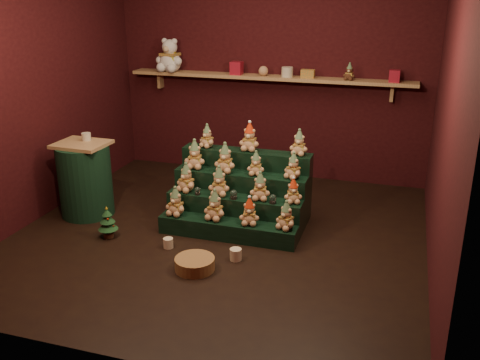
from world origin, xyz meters
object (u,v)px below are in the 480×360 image
(snow_globe_c, at_px, (273,199))
(wicker_basket, at_px, (195,264))
(side_table, at_px, (85,179))
(mug_left, at_px, (168,243))
(riser_tier_front, at_px, (227,230))
(snow_globe_a, at_px, (198,191))
(white_bear, at_px, (170,51))
(mug_right, at_px, (236,254))
(snow_globe_b, at_px, (234,194))
(mini_christmas_tree, at_px, (108,222))
(brown_bear, at_px, (349,72))

(snow_globe_c, bearing_deg, wicker_basket, -120.14)
(side_table, distance_m, mug_left, 1.33)
(riser_tier_front, distance_m, snow_globe_a, 0.51)
(mug_left, bearing_deg, white_bear, 112.41)
(side_table, distance_m, mug_right, 1.98)
(snow_globe_b, relative_size, side_table, 0.12)
(snow_globe_b, height_order, side_table, side_table)
(mini_christmas_tree, height_order, wicker_basket, mini_christmas_tree)
(snow_globe_a, bearing_deg, mug_left, -100.96)
(snow_globe_b, distance_m, mini_christmas_tree, 1.28)
(mini_christmas_tree, bearing_deg, white_bear, 96.75)
(mug_right, relative_size, brown_bear, 0.56)
(snow_globe_b, xyz_separation_m, mini_christmas_tree, (-1.15, -0.50, -0.24))
(mug_left, height_order, wicker_basket, wicker_basket)
(snow_globe_c, bearing_deg, riser_tier_front, -159.04)
(side_table, bearing_deg, riser_tier_front, -2.24)
(mug_right, distance_m, brown_bear, 2.75)
(riser_tier_front, relative_size, snow_globe_a, 17.38)
(snow_globe_c, relative_size, mini_christmas_tree, 0.28)
(snow_globe_b, distance_m, mug_right, 0.70)
(snow_globe_c, distance_m, white_bear, 2.76)
(snow_globe_c, height_order, mini_christmas_tree, snow_globe_c)
(snow_globe_c, xyz_separation_m, wicker_basket, (-0.49, -0.85, -0.35))
(snow_globe_c, xyz_separation_m, mug_left, (-0.89, -0.53, -0.36))
(snow_globe_a, bearing_deg, wicker_basket, -70.52)
(mug_left, relative_size, mug_right, 0.88)
(side_table, height_order, wicker_basket, side_table)
(white_bear, xyz_separation_m, brown_bear, (2.30, 0.00, -0.17))
(side_table, distance_m, mini_christmas_tree, 0.73)
(mug_left, relative_size, white_bear, 0.18)
(snow_globe_c, distance_m, mug_left, 1.10)
(snow_globe_b, xyz_separation_m, white_bear, (-1.42, 1.72, 1.18))
(snow_globe_c, distance_m, mug_right, 0.70)
(white_bear, bearing_deg, wicker_basket, -55.50)
(riser_tier_front, xyz_separation_m, snow_globe_a, (-0.37, 0.16, 0.31))
(snow_globe_c, height_order, side_table, side_table)
(side_table, height_order, white_bear, white_bear)
(snow_globe_a, xyz_separation_m, brown_bear, (1.27, 1.72, 1.02))
(mug_right, bearing_deg, white_bear, 125.30)
(mini_christmas_tree, xyz_separation_m, mug_right, (1.36, -0.07, -0.11))
(snow_globe_b, bearing_deg, side_table, -178.55)
(white_bear, bearing_deg, side_table, -91.15)
(riser_tier_front, distance_m, white_bear, 2.78)
(brown_bear, bearing_deg, mini_christmas_tree, -123.67)
(mug_left, bearing_deg, side_table, 157.67)
(snow_globe_c, xyz_separation_m, mini_christmas_tree, (-1.56, -0.50, -0.24))
(wicker_basket, bearing_deg, white_bear, 117.37)
(mug_left, bearing_deg, snow_globe_c, 30.60)
(snow_globe_a, xyz_separation_m, mug_left, (-0.10, -0.53, -0.35))
(riser_tier_front, bearing_deg, mini_christmas_tree, -163.59)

